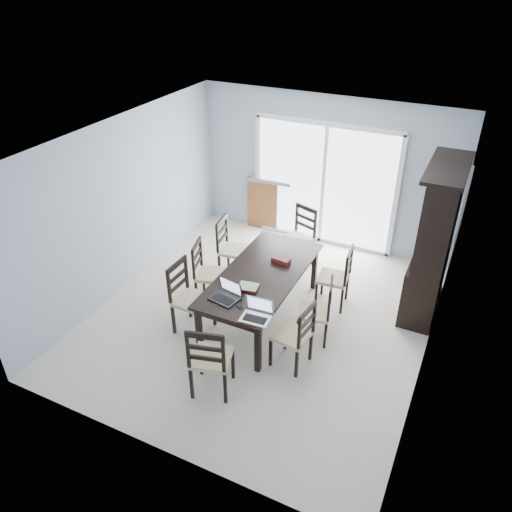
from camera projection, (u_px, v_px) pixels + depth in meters
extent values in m
plane|color=beige|center=(262.00, 316.00, 7.19)|extent=(5.00, 5.00, 0.00)
plane|color=white|center=(263.00, 141.00, 5.83)|extent=(5.00, 5.00, 0.00)
cube|color=#99A6B7|center=(325.00, 173.00, 8.43)|extent=(4.50, 0.02, 2.60)
cube|color=#99A6B7|center=(124.00, 205.00, 7.35)|extent=(0.02, 5.00, 2.60)
cube|color=#99A6B7|center=(441.00, 280.00, 5.68)|extent=(0.02, 5.00, 2.60)
cube|color=gray|center=(336.00, 219.00, 9.91)|extent=(4.50, 2.00, 0.10)
cube|color=#99999E|center=(354.00, 174.00, 10.36)|extent=(4.50, 0.06, 1.10)
cube|color=black|center=(262.00, 274.00, 6.81)|extent=(1.00, 2.20, 0.04)
cube|color=black|center=(262.00, 278.00, 6.84)|extent=(0.88, 2.08, 0.10)
cube|color=black|center=(199.00, 330.00, 6.40)|extent=(0.07, 0.07, 0.69)
cube|color=black|center=(258.00, 349.00, 6.09)|extent=(0.07, 0.07, 0.69)
cube|color=black|center=(265.00, 257.00, 7.93)|extent=(0.07, 0.07, 0.69)
cube|color=black|center=(314.00, 269.00, 7.62)|extent=(0.07, 0.07, 0.69)
cube|color=black|center=(425.00, 282.00, 7.18)|extent=(0.45, 1.30, 0.85)
cube|color=black|center=(441.00, 216.00, 6.61)|extent=(0.38, 1.30, 1.30)
cube|color=black|center=(449.00, 167.00, 6.27)|extent=(0.50, 1.38, 0.05)
cube|color=black|center=(421.00, 226.00, 6.36)|extent=(0.02, 0.36, 1.18)
cube|color=black|center=(426.00, 213.00, 6.68)|extent=(0.02, 0.36, 1.18)
cube|color=black|center=(431.00, 201.00, 7.01)|extent=(0.02, 0.36, 1.18)
cube|color=silver|center=(323.00, 187.00, 8.55)|extent=(2.40, 0.02, 2.10)
cube|color=white|center=(328.00, 124.00, 7.97)|extent=(2.52, 0.05, 0.08)
cube|color=white|center=(323.00, 187.00, 8.54)|extent=(0.06, 0.05, 2.10)
cube|color=white|center=(319.00, 239.00, 9.07)|extent=(2.52, 0.05, 0.05)
cube|color=black|center=(190.00, 304.00, 7.07)|extent=(0.04, 0.04, 0.46)
cube|color=black|center=(174.00, 320.00, 6.76)|extent=(0.04, 0.04, 0.46)
cube|color=black|center=(214.00, 312.00, 6.91)|extent=(0.04, 0.04, 0.46)
cube|color=black|center=(199.00, 328.00, 6.61)|extent=(0.04, 0.04, 0.46)
cube|color=#C6B684|center=(193.00, 301.00, 6.70)|extent=(0.45, 0.45, 0.05)
cube|color=black|center=(204.00, 280.00, 7.61)|extent=(0.04, 0.04, 0.43)
cube|color=black|center=(197.00, 294.00, 7.29)|extent=(0.04, 0.04, 0.43)
cube|color=black|center=(228.00, 282.00, 7.55)|extent=(0.04, 0.04, 0.43)
cube|color=black|center=(222.00, 297.00, 7.23)|extent=(0.04, 0.04, 0.43)
cube|color=#C6B684|center=(212.00, 275.00, 7.30)|extent=(0.51, 0.51, 0.05)
cube|color=black|center=(228.00, 255.00, 8.21)|extent=(0.04, 0.04, 0.44)
cube|color=black|center=(219.00, 267.00, 7.90)|extent=(0.04, 0.04, 0.44)
cube|color=black|center=(250.00, 259.00, 8.11)|extent=(0.04, 0.04, 0.44)
cube|color=black|center=(242.00, 272.00, 7.80)|extent=(0.04, 0.04, 0.44)
cube|color=#C6B684|center=(235.00, 250.00, 7.88)|extent=(0.48, 0.48, 0.05)
cube|color=black|center=(297.00, 364.00, 6.06)|extent=(0.04, 0.04, 0.42)
cube|color=black|center=(311.00, 347.00, 6.32)|extent=(0.04, 0.04, 0.42)
cube|color=black|center=(271.00, 353.00, 6.23)|extent=(0.04, 0.04, 0.42)
cube|color=black|center=(286.00, 336.00, 6.50)|extent=(0.04, 0.04, 0.42)
cube|color=#C6B684|center=(292.00, 335.00, 6.16)|extent=(0.46, 0.46, 0.05)
cube|color=black|center=(325.00, 336.00, 6.51)|extent=(0.04, 0.04, 0.41)
cube|color=black|center=(327.00, 319.00, 6.82)|extent=(0.04, 0.04, 0.41)
cube|color=black|center=(297.00, 332.00, 6.57)|extent=(0.04, 0.04, 0.41)
cube|color=black|center=(301.00, 315.00, 6.88)|extent=(0.04, 0.04, 0.41)
cube|color=#C6B684|center=(314.00, 312.00, 6.57)|extent=(0.49, 0.49, 0.05)
cube|color=black|center=(342.00, 301.00, 7.14)|extent=(0.04, 0.04, 0.43)
cube|color=black|center=(347.00, 287.00, 7.44)|extent=(0.04, 0.04, 0.43)
cube|color=black|center=(316.00, 296.00, 7.26)|extent=(0.04, 0.04, 0.43)
cube|color=black|center=(322.00, 282.00, 7.56)|extent=(0.04, 0.04, 0.43)
cube|color=#C6B684|center=(333.00, 278.00, 7.23)|extent=(0.45, 0.45, 0.05)
cube|color=black|center=(192.00, 384.00, 5.76)|extent=(0.05, 0.05, 0.45)
cube|color=black|center=(225.00, 388.00, 5.70)|extent=(0.05, 0.05, 0.45)
cube|color=black|center=(201.00, 360.00, 6.10)|extent=(0.05, 0.05, 0.45)
cube|color=black|center=(233.00, 364.00, 6.04)|extent=(0.05, 0.05, 0.45)
cube|color=#C6B684|center=(212.00, 358.00, 5.77)|extent=(0.55, 0.55, 0.05)
cube|color=black|center=(313.00, 253.00, 8.28)|extent=(0.05, 0.05, 0.44)
cube|color=black|center=(295.00, 244.00, 8.52)|extent=(0.05, 0.05, 0.44)
cube|color=black|center=(297.00, 261.00, 8.05)|extent=(0.05, 0.05, 0.44)
cube|color=black|center=(279.00, 252.00, 8.28)|extent=(0.05, 0.05, 0.44)
cube|color=#C6B684|center=(297.00, 240.00, 8.15)|extent=(0.55, 0.55, 0.05)
cube|color=black|center=(224.00, 299.00, 6.27)|extent=(0.39, 0.30, 0.02)
cube|color=silver|center=(223.00, 291.00, 6.21)|extent=(0.31, 0.10, 0.18)
cube|color=silver|center=(255.00, 319.00, 5.93)|extent=(0.36, 0.27, 0.02)
cube|color=silver|center=(255.00, 311.00, 5.87)|extent=(0.31, 0.06, 0.18)
cube|color=maroon|center=(248.00, 287.00, 6.48)|extent=(0.24, 0.18, 0.03)
cube|color=gold|center=(248.00, 286.00, 6.46)|extent=(0.28, 0.23, 0.01)
cube|color=black|center=(239.00, 306.00, 6.15)|extent=(0.11, 0.09, 0.01)
cube|color=#430D1A|center=(281.00, 260.00, 7.02)|extent=(0.27, 0.16, 0.06)
cube|color=brown|center=(306.00, 193.00, 9.72)|extent=(2.01, 1.83, 0.92)
cube|color=gray|center=(308.00, 170.00, 9.47)|extent=(2.07, 1.88, 0.06)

